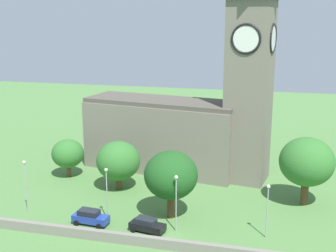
% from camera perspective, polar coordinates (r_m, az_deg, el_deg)
% --- Properties ---
extents(ground_plane, '(200.00, 200.00, 0.00)m').
position_cam_1_polar(ground_plane, '(68.19, 2.43, -8.32)').
color(ground_plane, '#517F42').
extents(church, '(32.39, 13.31, 32.23)m').
position_cam_1_polar(church, '(74.16, 2.59, 1.04)').
color(church, slate).
rests_on(church, ground).
extents(quay_barrier, '(41.98, 0.70, 1.23)m').
position_cam_1_polar(quay_barrier, '(52.48, -1.68, -14.63)').
color(quay_barrier, gray).
rests_on(quay_barrier, ground).
extents(car_blue, '(4.73, 2.34, 1.92)m').
position_cam_1_polar(car_blue, '(58.37, -9.90, -11.40)').
color(car_blue, '#233D9E').
rests_on(car_blue, ground).
extents(car_black, '(4.63, 2.72, 1.74)m').
position_cam_1_polar(car_black, '(55.82, -2.70, -12.51)').
color(car_black, black).
rests_on(car_black, ground).
extents(streetlamp_west_end, '(0.44, 0.44, 7.36)m').
position_cam_1_polar(streetlamp_west_end, '(62.08, -17.77, -6.41)').
color(streetlamp_west_end, '#9EA0A5').
rests_on(streetlamp_west_end, ground).
extents(streetlamp_west_mid, '(0.44, 0.44, 7.00)m').
position_cam_1_polar(streetlamp_west_mid, '(57.93, -7.86, -7.54)').
color(streetlamp_west_mid, '#9EA0A5').
rests_on(streetlamp_west_mid, ground).
extents(streetlamp_central, '(0.44, 0.44, 7.21)m').
position_cam_1_polar(streetlamp_central, '(54.31, 1.04, -8.74)').
color(streetlamp_central, '#9EA0A5').
rests_on(streetlamp_central, ground).
extents(streetlamp_east_mid, '(0.44, 0.44, 6.69)m').
position_cam_1_polar(streetlamp_east_mid, '(54.14, 12.62, -9.49)').
color(streetlamp_east_mid, '#9EA0A5').
rests_on(streetlamp_east_mid, ground).
extents(tree_riverside_west, '(6.96, 6.96, 8.96)m').
position_cam_1_polar(tree_riverside_west, '(57.65, 0.37, -6.33)').
color(tree_riverside_west, brown).
rests_on(tree_riverside_west, ground).
extents(tree_by_tower, '(5.23, 5.23, 6.32)m').
position_cam_1_polar(tree_by_tower, '(74.74, -12.68, -3.46)').
color(tree_by_tower, brown).
rests_on(tree_by_tower, ground).
extents(tree_riverside_east, '(6.62, 6.62, 7.50)m').
position_cam_1_polar(tree_riverside_east, '(67.90, -6.38, -4.45)').
color(tree_riverside_east, brown).
rests_on(tree_riverside_east, ground).
extents(tree_churchyard, '(7.53, 7.53, 9.66)m').
position_cam_1_polar(tree_churchyard, '(64.34, 17.32, -4.41)').
color(tree_churchyard, brown).
rests_on(tree_churchyard, ground).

